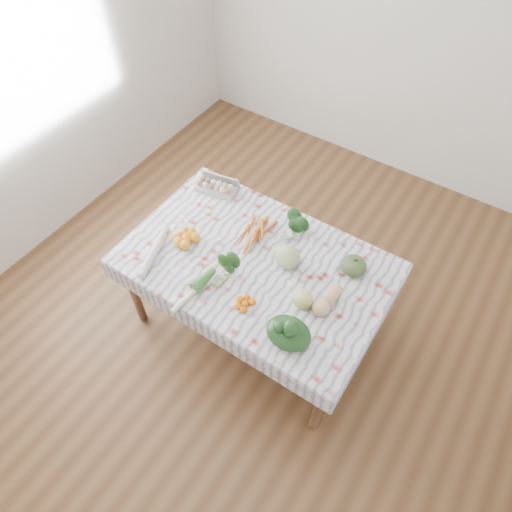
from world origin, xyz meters
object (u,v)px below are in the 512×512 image
cabbage (288,257)px  egg_carton (216,188)px  butternut_squash (327,300)px  dining_table (256,270)px  grapefruit (303,299)px  kabocha_squash (354,266)px

cabbage → egg_carton: bearing=160.2°
cabbage → butternut_squash: 0.37m
dining_table → grapefruit: 0.44m
dining_table → egg_carton: bearing=148.1°
egg_carton → butternut_squash: size_ratio=1.26×
egg_carton → cabbage: size_ratio=1.86×
cabbage → butternut_squash: cabbage is taller
kabocha_squash → cabbage: bearing=-153.6°
egg_carton → kabocha_squash: (1.12, -0.09, 0.01)m
butternut_squash → grapefruit: (-0.12, -0.08, 0.01)m
dining_table → cabbage: size_ratio=10.34×
grapefruit → kabocha_squash: bearing=70.8°
egg_carton → grapefruit: size_ratio=2.47×
dining_table → grapefruit: bearing=-16.0°
butternut_squash → cabbage: bearing=163.5°
cabbage → kabocha_squash: bearing=26.4°
dining_table → cabbage: bearing=27.7°
egg_carton → butternut_squash: 1.17m
dining_table → butternut_squash: butternut_squash is taller
grapefruit → cabbage: bearing=138.0°
dining_table → butternut_squash: size_ratio=6.99×
cabbage → grapefruit: 0.31m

